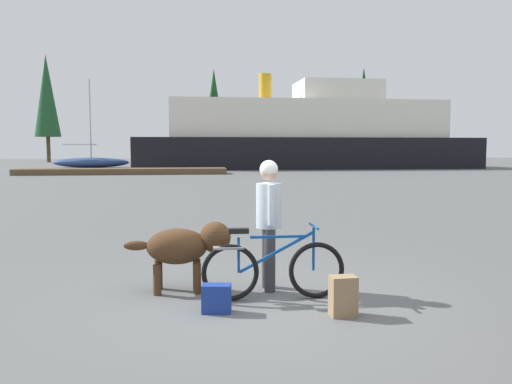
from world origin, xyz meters
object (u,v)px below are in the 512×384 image
at_px(ferry_boat, 306,136).
at_px(handbag_pannier, 217,299).
at_px(sailboat_moored, 91,162).
at_px(dog, 186,246).
at_px(person_cyclist, 269,213).
at_px(bicycle, 273,269).
at_px(backpack, 343,296).

bearing_deg(ferry_boat, handbag_pannier, -103.91).
height_order(handbag_pannier, sailboat_moored, sailboat_moored).
relative_size(handbag_pannier, sailboat_moored, 0.04).
bearing_deg(handbag_pannier, dog, 110.43).
bearing_deg(ferry_boat, person_cyclist, -103.23).
bearing_deg(handbag_pannier, bicycle, 30.47).
height_order(backpack, handbag_pannier, backpack).
bearing_deg(handbag_pannier, sailboat_moored, 102.00).
distance_m(handbag_pannier, sailboat_moored, 43.83).
bearing_deg(backpack, sailboat_moored, 103.64).
height_order(person_cyclist, dog, person_cyclist).
relative_size(person_cyclist, ferry_boat, 0.06).
height_order(dog, backpack, dog).
bearing_deg(person_cyclist, sailboat_moored, 103.16).
distance_m(person_cyclist, sailboat_moored, 43.14).
xyz_separation_m(bicycle, ferry_boat, (9.30, 39.92, 2.47)).
bearing_deg(backpack, handbag_pannier, 168.32).
xyz_separation_m(handbag_pannier, ferry_boat, (9.99, 40.33, 2.69)).
height_order(person_cyclist, ferry_boat, ferry_boat).
relative_size(backpack, sailboat_moored, 0.06).
bearing_deg(handbag_pannier, ferry_boat, 76.09).
bearing_deg(ferry_boat, sailboat_moored, 172.43).
bearing_deg(dog, handbag_pannier, -69.57).
bearing_deg(dog, sailboat_moored, 101.81).
xyz_separation_m(bicycle, sailboat_moored, (-9.80, 42.46, 0.13)).
distance_m(backpack, handbag_pannier, 1.39).
distance_m(bicycle, handbag_pannier, 0.83).
distance_m(bicycle, backpack, 0.97).
distance_m(bicycle, dog, 1.18).
distance_m(dog, backpack, 2.12).
bearing_deg(bicycle, handbag_pannier, -149.53).
relative_size(dog, handbag_pannier, 4.20).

